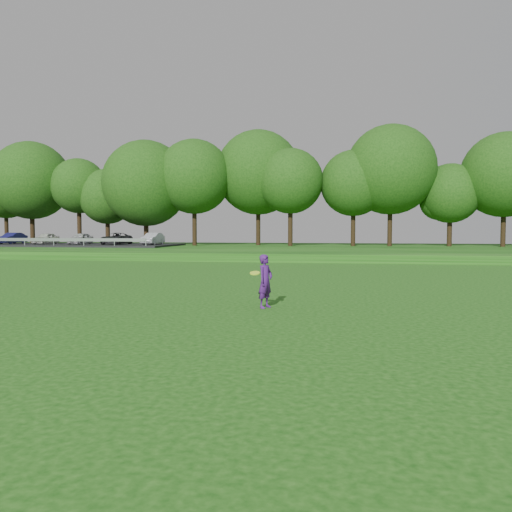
# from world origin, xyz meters

# --- Properties ---
(ground) EXTENTS (140.00, 140.00, 0.00)m
(ground) POSITION_xyz_m (0.00, 0.00, 0.00)
(ground) COLOR #12460D
(ground) RESTS_ON ground
(berm) EXTENTS (130.00, 30.00, 0.60)m
(berm) POSITION_xyz_m (0.00, 34.00, 0.30)
(berm) COLOR #12460D
(berm) RESTS_ON ground
(walking_path) EXTENTS (130.00, 1.60, 0.04)m
(walking_path) POSITION_xyz_m (0.00, 20.00, 0.02)
(walking_path) COLOR gray
(walking_path) RESTS_ON ground
(treeline) EXTENTS (104.00, 7.00, 15.00)m
(treeline) POSITION_xyz_m (0.00, 38.00, 8.10)
(treeline) COLOR #153F0E
(treeline) RESTS_ON berm
(parking_lot) EXTENTS (24.00, 9.00, 1.38)m
(parking_lot) POSITION_xyz_m (-23.99, 32.82, 1.06)
(parking_lot) COLOR black
(parking_lot) RESTS_ON berm
(woman) EXTENTS (0.69, 0.74, 1.56)m
(woman) POSITION_xyz_m (3.11, -0.92, 0.78)
(woman) COLOR #4B1970
(woman) RESTS_ON ground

